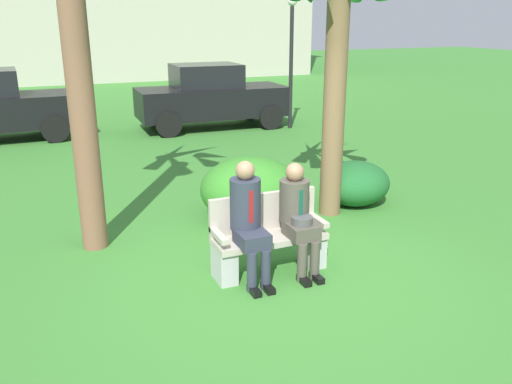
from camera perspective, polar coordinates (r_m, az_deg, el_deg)
ground_plane at (r=6.14m, az=2.71°, el=-8.99°), size 80.00×80.00×0.00m
park_bench at (r=6.12m, az=1.29°, el=-5.02°), size 1.31×0.44×0.90m
seated_man_left at (r=5.78m, az=-0.84°, el=-2.59°), size 0.34×0.72×1.35m
seated_man_right at (r=6.02m, az=4.51°, el=-2.25°), size 0.34×0.72×1.26m
shrub_near_bench at (r=7.68m, az=-0.64°, el=0.38°), size 1.46×1.34×0.91m
shrub_mid_lawn at (r=8.45m, az=10.55°, el=0.93°), size 1.10×1.01×0.69m
parked_car_far at (r=14.31m, az=-4.87°, el=10.17°), size 3.94×1.79×1.68m
street_lamp at (r=14.16m, az=3.82°, el=15.10°), size 0.24×0.24×3.34m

